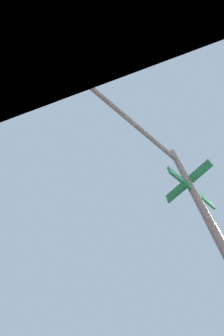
{
  "coord_description": "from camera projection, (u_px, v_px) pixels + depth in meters",
  "views": [
    {
      "loc": [
        -5.9,
        -4.35,
        1.13
      ],
      "look_at": [
        -5.36,
        -6.12,
        4.6
      ],
      "focal_mm": 25.91,
      "sensor_mm": 36.0,
      "label": 1
    }
  ],
  "objects": [
    {
      "name": "traffic_signal_near",
      "position": [
        141.0,
        153.0,
        3.44
      ],
      "size": [
        2.07,
        2.93,
        6.02
      ],
      "color": "#474C47",
      "rests_on": "ground_plane"
    }
  ]
}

